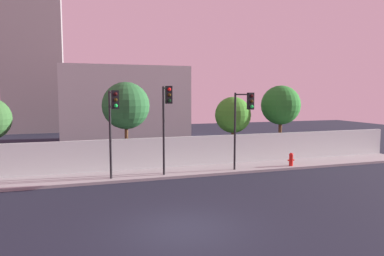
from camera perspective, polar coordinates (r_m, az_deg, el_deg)
name	(u,v)px	position (r m, az deg, el deg)	size (l,w,h in m)	color
ground_plane	(184,229)	(12.49, -1.34, -15.89)	(80.00, 80.00, 0.00)	black
sidewalk	(141,175)	(20.13, -8.13, -7.41)	(36.00, 2.40, 0.15)	gray
perimeter_wall	(137,154)	(21.19, -8.77, -4.08)	(36.00, 0.18, 1.80)	silver
traffic_light_left	(243,114)	(19.90, 8.19, 2.23)	(0.40, 1.85, 4.46)	black
traffic_light_center	(113,115)	(18.19, -12.53, 2.01)	(0.41, 1.37, 4.57)	black
traffic_light_right	(166,111)	(18.72, -4.12, 2.68)	(0.35, 1.26, 4.80)	black
fire_hydrant	(291,159)	(22.76, 15.53, -4.76)	(0.44, 0.26, 0.80)	red
roadside_tree_midleft	(126,106)	(21.80, -10.51, 3.50)	(2.84, 2.84, 5.26)	brown
roadside_tree_midright	(233,115)	(23.79, 6.54, 2.06)	(2.39, 2.39, 4.35)	brown
roadside_tree_rightmost	(281,105)	(25.48, 13.97, 3.53)	(2.71, 2.71, 5.12)	brown
low_building_distant	(124,104)	(34.93, -10.77, 3.75)	(11.60, 6.00, 7.09)	#9E9E9E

